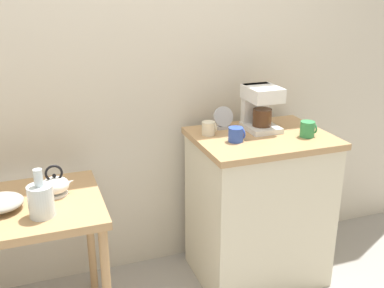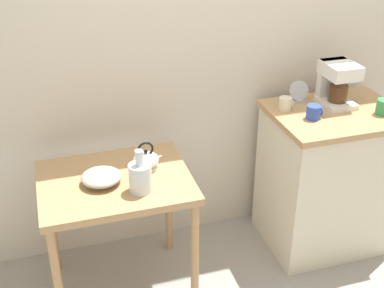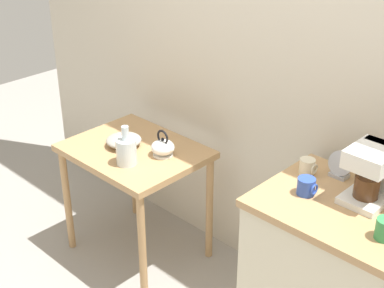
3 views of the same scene
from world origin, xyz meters
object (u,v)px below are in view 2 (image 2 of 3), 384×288
at_px(mug_blue, 313,112).
at_px(table_clock, 299,93).
at_px(mug_small_cream, 286,104).
at_px(mug_tall_green, 384,107).
at_px(teakettle, 146,160).
at_px(glass_carafe_vase, 140,177).
at_px(coffee_maker, 337,81).
at_px(bowl_stoneware, 101,177).

height_order(mug_blue, table_clock, table_clock).
distance_m(mug_blue, mug_small_cream, 0.18).
relative_size(mug_small_cream, table_clock, 0.62).
height_order(mug_small_cream, mug_tall_green, mug_tall_green).
bearing_deg(table_clock, teakettle, -167.97).
distance_m(glass_carafe_vase, coffee_maker, 1.33).
relative_size(mug_blue, mug_small_cream, 1.08).
relative_size(teakettle, coffee_maker, 0.64).
bearing_deg(bowl_stoneware, table_clock, 13.13).
bearing_deg(bowl_stoneware, teakettle, 17.30).
relative_size(coffee_maker, mug_tall_green, 2.93).
bearing_deg(mug_tall_green, teakettle, 176.28).
distance_m(coffee_maker, table_clock, 0.23).
bearing_deg(table_clock, coffee_maker, -23.14).
bearing_deg(mug_blue, table_clock, 83.52).
bearing_deg(mug_small_cream, mug_tall_green, -23.24).
distance_m(teakettle, mug_tall_green, 1.39).
relative_size(bowl_stoneware, mug_tall_green, 2.35).
relative_size(mug_tall_green, table_clock, 0.67).
distance_m(coffee_maker, mug_tall_green, 0.30).
bearing_deg(teakettle, table_clock, 12.03).
distance_m(teakettle, mug_small_cream, 0.89).
relative_size(teakettle, glass_carafe_vase, 0.73).
relative_size(bowl_stoneware, mug_blue, 2.36).
distance_m(teakettle, glass_carafe_vase, 0.22).
bearing_deg(mug_tall_green, coffee_maker, 131.21).
bearing_deg(mug_blue, coffee_maker, 34.01).
bearing_deg(mug_blue, mug_tall_green, -9.22).
distance_m(glass_carafe_vase, mug_tall_green, 1.46).
distance_m(coffee_maker, mug_small_cream, 0.34).
xyz_separation_m(bowl_stoneware, mug_small_cream, (1.12, 0.21, 0.18)).
bearing_deg(glass_carafe_vase, table_clock, 21.38).
bearing_deg(coffee_maker, mug_tall_green, -48.79).
xyz_separation_m(coffee_maker, mug_blue, (-0.22, -0.15, -0.10)).
xyz_separation_m(mug_blue, mug_tall_green, (0.41, -0.07, 0.00)).
bearing_deg(glass_carafe_vase, mug_tall_green, 4.61).
xyz_separation_m(glass_carafe_vase, mug_blue, (1.04, 0.18, 0.13)).
bearing_deg(glass_carafe_vase, mug_blue, 10.03).
xyz_separation_m(bowl_stoneware, glass_carafe_vase, (0.18, -0.13, 0.05)).
bearing_deg(teakettle, coffee_maker, 6.13).
xyz_separation_m(coffee_maker, table_clock, (-0.20, 0.08, -0.08)).
xyz_separation_m(bowl_stoneware, mug_blue, (1.22, 0.06, 0.18)).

